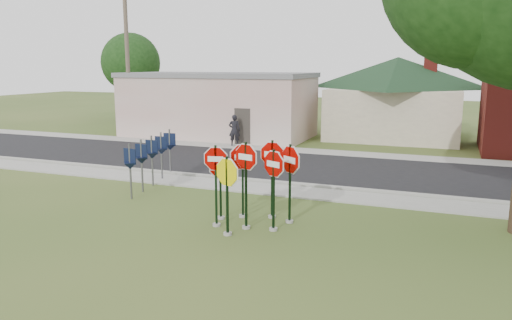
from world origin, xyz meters
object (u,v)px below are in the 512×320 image
at_px(stop_sign_center, 246,173).
at_px(pedestrian, 234,130).
at_px(stop_sign_yellow, 227,185).
at_px(stop_sign_left, 216,175).
at_px(utility_pole_near, 128,61).

distance_m(stop_sign_center, pedestrian, 14.87).
relative_size(stop_sign_yellow, stop_sign_left, 0.94).
bearing_deg(pedestrian, stop_sign_yellow, 94.88).
bearing_deg(stop_sign_yellow, stop_sign_center, 69.63).
bearing_deg(stop_sign_center, pedestrian, 115.17).
bearing_deg(pedestrian, utility_pole_near, -24.01).
distance_m(stop_sign_left, utility_pole_near, 19.76).
distance_m(stop_sign_yellow, utility_pole_near, 20.64).
height_order(stop_sign_left, pedestrian, stop_sign_left).
xyz_separation_m(stop_sign_yellow, stop_sign_left, (-0.64, 0.61, 0.10)).
xyz_separation_m(stop_sign_yellow, pedestrian, (-6.05, 14.16, -0.47)).
bearing_deg(stop_sign_yellow, stop_sign_left, 136.38).
height_order(stop_sign_yellow, pedestrian, stop_sign_yellow).
bearing_deg(stop_sign_yellow, utility_pole_near, 132.71).
bearing_deg(stop_sign_left, utility_pole_near, 132.54).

